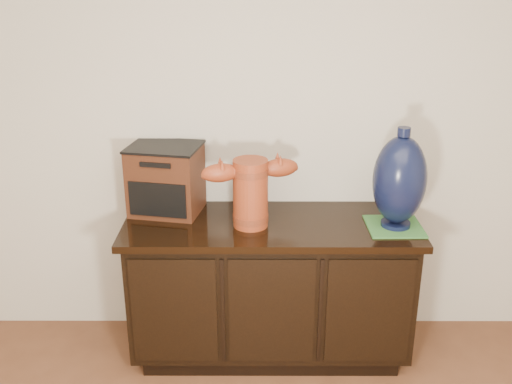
{
  "coord_description": "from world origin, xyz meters",
  "views": [
    {
      "loc": [
        -0.07,
        -0.48,
        1.97
      ],
      "look_at": [
        -0.07,
        2.18,
        0.93
      ],
      "focal_mm": 42.0,
      "sensor_mm": 36.0,
      "label": 1
    }
  ],
  "objects_px": {
    "terracotta_vessel": "(250,189)",
    "lamp_base": "(400,180)",
    "spray_can": "(246,195)",
    "sideboard": "(270,287)",
    "tv_radio": "(166,179)"
  },
  "relations": [
    {
      "from": "terracotta_vessel",
      "to": "lamp_base",
      "type": "xyz_separation_m",
      "value": [
        0.7,
        -0.02,
        0.05
      ]
    },
    {
      "from": "sideboard",
      "to": "tv_radio",
      "type": "relative_size",
      "value": 3.67
    },
    {
      "from": "sideboard",
      "to": "terracotta_vessel",
      "type": "xyz_separation_m",
      "value": [
        -0.1,
        -0.04,
        0.56
      ]
    },
    {
      "from": "terracotta_vessel",
      "to": "sideboard",
      "type": "bearing_deg",
      "value": 5.46
    },
    {
      "from": "lamp_base",
      "to": "terracotta_vessel",
      "type": "bearing_deg",
      "value": 178.53
    },
    {
      "from": "terracotta_vessel",
      "to": "lamp_base",
      "type": "distance_m",
      "value": 0.71
    },
    {
      "from": "terracotta_vessel",
      "to": "tv_radio",
      "type": "relative_size",
      "value": 1.2
    },
    {
      "from": "terracotta_vessel",
      "to": "spray_can",
      "type": "xyz_separation_m",
      "value": [
        -0.03,
        0.16,
        -0.09
      ]
    },
    {
      "from": "lamp_base",
      "to": "spray_can",
      "type": "bearing_deg",
      "value": 166.51
    },
    {
      "from": "sideboard",
      "to": "spray_can",
      "type": "bearing_deg",
      "value": 136.99
    },
    {
      "from": "terracotta_vessel",
      "to": "lamp_base",
      "type": "height_order",
      "value": "lamp_base"
    },
    {
      "from": "tv_radio",
      "to": "spray_can",
      "type": "relative_size",
      "value": 2.0
    },
    {
      "from": "sideboard",
      "to": "terracotta_vessel",
      "type": "height_order",
      "value": "terracotta_vessel"
    },
    {
      "from": "tv_radio",
      "to": "lamp_base",
      "type": "relative_size",
      "value": 0.81
    },
    {
      "from": "sideboard",
      "to": "lamp_base",
      "type": "xyz_separation_m",
      "value": [
        0.6,
        -0.06,
        0.61
      ]
    }
  ]
}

